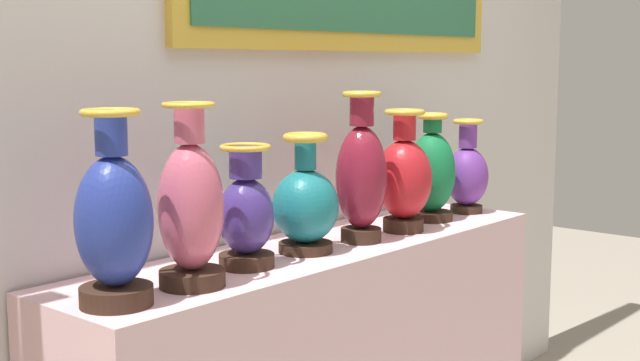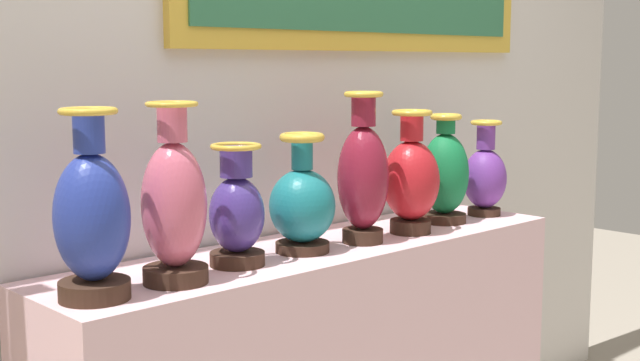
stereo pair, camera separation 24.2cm
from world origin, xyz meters
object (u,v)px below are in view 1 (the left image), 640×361
Objects in this scene: vase_teal at (305,204)px; vase_burgundy at (361,176)px; vase_crimson at (404,178)px; vase_cobalt at (114,223)px; vase_emerald at (432,173)px; vase_indigo at (246,214)px; vase_rose at (191,209)px; vase_violet at (467,174)px.

vase_teal is 0.22m from vase_burgundy.
vase_burgundy is at bearing 179.27° from vase_crimson.
vase_cobalt is at bearing -176.64° from vase_teal.
vase_crimson is 1.06× the size of vase_emerald.
vase_cobalt is 1.29× the size of vase_teal.
vase_indigo is 0.89× the size of vase_emerald.
vase_emerald is at bearing 10.27° from vase_crimson.
vase_crimson is at bearing -169.73° from vase_emerald.
vase_cobalt reaches higher than vase_emerald.
vase_burgundy is at bearing 1.09° from vase_rose.
vase_indigo is at bearing 176.36° from vase_burgundy.
vase_cobalt is 0.87m from vase_burgundy.
vase_cobalt is 1.12× the size of vase_crimson.
vase_violet is (1.49, 0.03, -0.04)m from vase_cobalt.
vase_rose reaches higher than vase_teal.
vase_violet is (0.84, -0.01, 0.00)m from vase_teal.
vase_burgundy reaches higher than vase_violet.
vase_burgundy is (0.44, -0.03, 0.06)m from vase_indigo.
vase_teal is at bearing 0.43° from vase_indigo.
vase_violet is at bearing 1.64° from vase_rose.
vase_indigo is 0.44m from vase_burgundy.
vase_teal is (0.23, 0.00, -0.01)m from vase_indigo.
vase_indigo is (0.22, 0.04, -0.05)m from vase_rose.
vase_crimson is (0.42, -0.03, 0.03)m from vase_teal.
vase_burgundy is 1.16× the size of vase_crimson.
vase_rose is at bearing -178.91° from vase_burgundy.
vase_emerald is at bearing 2.00° from vase_cobalt.
vase_teal is (0.45, 0.04, -0.05)m from vase_rose.
vase_burgundy reaches higher than vase_emerald.
vase_rose is at bearing -174.60° from vase_teal.
vase_indigo is 0.23m from vase_teal.
vase_indigo is 0.65m from vase_crimson.
vase_emerald is (0.21, 0.04, -0.01)m from vase_crimson.
vase_crimson is at bearing -2.70° from vase_indigo.
vase_emerald reaches higher than vase_violet.
vase_rose is 0.23m from vase_indigo.
vase_rose reaches higher than vase_emerald.
vase_burgundy is (0.66, 0.01, 0.01)m from vase_rose.
vase_indigo is 0.84× the size of vase_crimson.
vase_violet is (1.07, -0.00, -0.00)m from vase_indigo.
vase_rose is 1.31× the size of vase_teal.
vase_rose reaches higher than vase_indigo.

